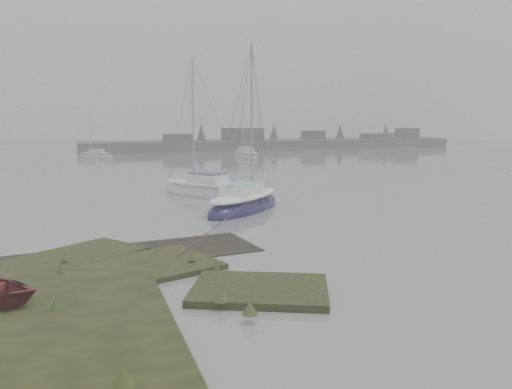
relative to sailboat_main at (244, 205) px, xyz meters
name	(u,v)px	position (x,y,z in m)	size (l,w,h in m)	color
ground	(129,175)	(-3.93, 18.77, -0.28)	(160.00, 160.00, 0.00)	slate
far_shoreline	(281,143)	(22.91, 50.67, 0.57)	(60.00, 8.00, 4.15)	#4C4F51
sailboat_main	(244,205)	(0.00, 0.00, 0.00)	(5.97, 5.88, 8.90)	#13123A
sailboat_white	(205,191)	(-0.70, 5.48, 0.00)	(5.31, 6.24, 8.78)	silver
sailboat_far_b	(245,156)	(10.86, 32.63, -0.01)	(2.32, 6.25, 8.68)	#A7ABB1
sailboat_far_c	(96,156)	(-5.83, 40.05, -0.08)	(4.60, 3.62, 6.35)	#A8ACB1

